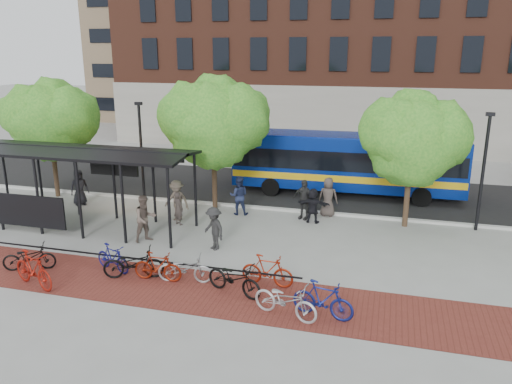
% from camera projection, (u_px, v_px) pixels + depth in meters
% --- Properties ---
extents(ground, '(160.00, 160.00, 0.00)m').
position_uv_depth(ground, '(256.00, 239.00, 20.79)').
color(ground, '#9E9E99').
rests_on(ground, ground).
extents(asphalt_street, '(160.00, 8.00, 0.01)m').
position_uv_depth(asphalt_street, '(293.00, 189.00, 28.21)').
color(asphalt_street, black).
rests_on(asphalt_street, ground).
extents(curb, '(160.00, 0.25, 0.12)m').
position_uv_depth(curb, '(278.00, 209.00, 24.49)').
color(curb, '#B7B7B2').
rests_on(curb, ground).
extents(brick_strip, '(24.00, 3.00, 0.01)m').
position_uv_depth(brick_strip, '(159.00, 286.00, 16.67)').
color(brick_strip, maroon).
rests_on(brick_strip, ground).
extents(bike_rack_rail, '(12.00, 0.05, 0.95)m').
position_uv_depth(bike_rack_rail, '(137.00, 270.00, 17.83)').
color(bike_rack_rail, black).
rests_on(bike_rack_rail, ground).
extents(building_brick, '(55.00, 14.00, 20.00)m').
position_uv_depth(building_brick, '(464.00, 18.00, 39.61)').
color(building_brick, brown).
rests_on(building_brick, ground).
extents(bus_shelter, '(10.60, 3.07, 3.60)m').
position_uv_depth(bus_shelter, '(72.00, 160.00, 21.60)').
color(bus_shelter, black).
rests_on(bus_shelter, ground).
extents(tree_a, '(4.90, 4.00, 6.18)m').
position_uv_depth(tree_a, '(51.00, 117.00, 25.77)').
color(tree_a, '#382619').
rests_on(tree_a, ground).
extents(tree_b, '(5.15, 4.20, 6.47)m').
position_uv_depth(tree_b, '(215.00, 119.00, 23.42)').
color(tree_b, '#382619').
rests_on(tree_b, ground).
extents(tree_c, '(4.66, 3.80, 5.92)m').
position_uv_depth(tree_c, '(414.00, 136.00, 21.23)').
color(tree_c, '#382619').
rests_on(tree_c, ground).
extents(lamp_post_left, '(0.35, 0.20, 5.12)m').
position_uv_depth(lamp_post_left, '(141.00, 150.00, 25.16)').
color(lamp_post_left, black).
rests_on(lamp_post_left, ground).
extents(lamp_post_right, '(0.35, 0.20, 5.12)m').
position_uv_depth(lamp_post_right, '(483.00, 169.00, 21.08)').
color(lamp_post_right, black).
rests_on(lamp_post_right, ground).
extents(bus, '(12.17, 3.09, 3.27)m').
position_uv_depth(bus, '(347.00, 160.00, 26.74)').
color(bus, navy).
rests_on(bus, ground).
extents(bike_0, '(1.93, 1.33, 0.96)m').
position_uv_depth(bike_0, '(29.00, 257.00, 17.75)').
color(bike_0, black).
rests_on(bike_0, ground).
extents(bike_1, '(2.13, 1.26, 1.24)m').
position_uv_depth(bike_1, '(33.00, 269.00, 16.45)').
color(bike_1, maroon).
rests_on(bike_1, ground).
extents(bike_3, '(1.70, 1.00, 0.99)m').
position_uv_depth(bike_3, '(113.00, 258.00, 17.67)').
color(bike_3, navy).
rests_on(bike_3, ground).
extents(bike_4, '(2.20, 1.35, 1.09)m').
position_uv_depth(bike_4, '(133.00, 263.00, 17.10)').
color(bike_4, black).
rests_on(bike_4, ground).
extents(bike_5, '(1.74, 0.55, 1.04)m').
position_uv_depth(bike_5, '(158.00, 266.00, 16.91)').
color(bike_5, maroon).
rests_on(bike_5, ground).
extents(bike_6, '(1.94, 0.94, 0.98)m').
position_uv_depth(bike_6, '(185.00, 269.00, 16.81)').
color(bike_6, gray).
rests_on(bike_6, ground).
extents(bike_8, '(2.19, 1.37, 1.09)m').
position_uv_depth(bike_8, '(234.00, 278.00, 15.98)').
color(bike_8, black).
rests_on(bike_8, ground).
extents(bike_9, '(1.83, 0.64, 1.08)m').
position_uv_depth(bike_9, '(267.00, 271.00, 16.54)').
color(bike_9, '#98220D').
rests_on(bike_9, ground).
extents(bike_10, '(2.19, 1.29, 1.09)m').
position_uv_depth(bike_10, '(286.00, 300.00, 14.58)').
color(bike_10, '#B5B6B8').
rests_on(bike_10, ground).
extents(bike_11, '(1.95, 0.90, 1.13)m').
position_uv_depth(bike_11, '(323.00, 300.00, 14.56)').
color(bike_11, navy).
rests_on(bike_11, ground).
extents(pedestrian_0, '(1.02, 1.06, 1.83)m').
position_uv_depth(pedestrian_0, '(79.00, 187.00, 25.13)').
color(pedestrian_0, black).
rests_on(pedestrian_0, ground).
extents(pedestrian_1, '(0.66, 0.59, 1.53)m').
position_uv_depth(pedestrian_1, '(178.00, 208.00, 22.32)').
color(pedestrian_1, '#38302C').
rests_on(pedestrian_1, ground).
extents(pedestrian_2, '(1.02, 0.86, 1.85)m').
position_uv_depth(pedestrian_2, '(239.00, 196.00, 23.67)').
color(pedestrian_2, '#1E2748').
rests_on(pedestrian_2, ground).
extents(pedestrian_3, '(1.30, 0.84, 1.90)m').
position_uv_depth(pedestrian_3, '(177.00, 200.00, 22.83)').
color(pedestrian_3, brown).
rests_on(pedestrian_3, ground).
extents(pedestrian_4, '(1.19, 0.78, 1.88)m').
position_uv_depth(pedestrian_4, '(304.00, 199.00, 23.03)').
color(pedestrian_4, '#2B2B2B').
rests_on(pedestrian_4, ground).
extents(pedestrian_5, '(1.53, 0.57, 1.62)m').
position_uv_depth(pedestrian_5, '(313.00, 206.00, 22.55)').
color(pedestrian_5, black).
rests_on(pedestrian_5, ground).
extents(pedestrian_6, '(0.91, 0.60, 1.87)m').
position_uv_depth(pedestrian_6, '(328.00, 197.00, 23.43)').
color(pedestrian_6, '#443B37').
rests_on(pedestrian_6, ground).
extents(pedestrian_8, '(1.17, 1.21, 1.96)m').
position_uv_depth(pedestrian_8, '(145.00, 219.00, 20.29)').
color(pedestrian_8, brown).
rests_on(pedestrian_8, ground).
extents(pedestrian_9, '(1.28, 1.17, 1.73)m').
position_uv_depth(pedestrian_9, '(214.00, 228.00, 19.50)').
color(pedestrian_9, '#242424').
rests_on(pedestrian_9, ground).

